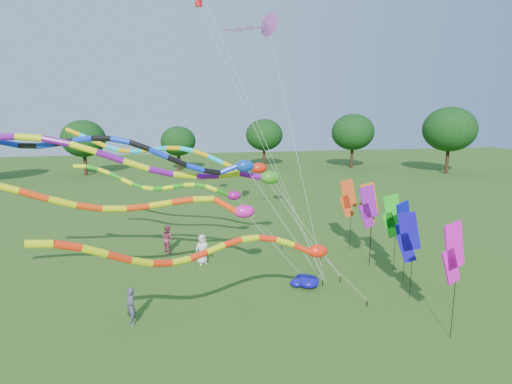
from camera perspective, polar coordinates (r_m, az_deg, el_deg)
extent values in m
plane|color=#245316|center=(18.27, 6.32, -17.90)|extent=(160.00, 160.00, 0.00)
cylinder|color=#382314|center=(71.07, 24.33, 3.89)|extent=(0.50, 0.50, 3.37)
ellipsoid|color=black|center=(70.77, 24.60, 7.42)|extent=(7.11, 7.11, 6.04)
cylinder|color=#382314|center=(67.83, 12.56, 3.90)|extent=(0.50, 0.50, 2.44)
ellipsoid|color=black|center=(67.56, 12.67, 6.58)|extent=(5.14, 5.14, 4.37)
cylinder|color=#382314|center=(74.23, 1.02, 4.74)|extent=(0.50, 0.50, 2.58)
ellipsoid|color=black|center=(73.97, 1.03, 7.34)|extent=(5.44, 5.44, 4.62)
cylinder|color=#382314|center=(69.96, -10.51, 4.58)|extent=(0.50, 0.50, 3.45)
ellipsoid|color=black|center=(69.66, -10.64, 8.26)|extent=(7.28, 7.28, 6.18)
cylinder|color=#382314|center=(65.30, -21.82, 3.28)|extent=(0.50, 0.50, 2.72)
ellipsoid|color=black|center=(65.00, -22.03, 6.38)|extent=(5.74, 5.74, 4.87)
cylinder|color=black|center=(20.69, 14.61, -14.18)|extent=(0.05, 0.05, 0.30)
cylinder|color=silver|center=(19.20, 11.61, -11.05)|extent=(0.02, 0.02, 4.03)
ellipsoid|color=#FF240D|center=(17.87, 8.21, -7.79)|extent=(0.85, 0.55, 0.55)
cylinder|color=#FF300E|center=(17.49, 6.15, -7.51)|extent=(0.25, 0.25, 0.83)
cylinder|color=#D4E50B|center=(17.15, 3.82, -6.68)|extent=(0.25, 0.25, 0.79)
cylinder|color=#FF300E|center=(16.85, 1.48, -6.20)|extent=(0.25, 0.25, 0.75)
cylinder|color=#D4E50B|center=(16.57, -0.85, -6.21)|extent=(0.25, 0.25, 0.72)
cylinder|color=#FF300E|center=(16.30, -3.15, -6.71)|extent=(0.25, 0.25, 0.73)
cylinder|color=#D4E50B|center=(16.02, -5.43, -7.53)|extent=(0.25, 0.25, 0.74)
cylinder|color=#FF300E|center=(15.71, -7.72, -8.40)|extent=(0.25, 0.25, 0.74)
cylinder|color=#D4E50B|center=(15.35, -10.05, -9.04)|extent=(0.25, 0.25, 0.74)
cylinder|color=#FF300E|center=(14.96, -12.48, -9.26)|extent=(0.25, 0.25, 0.77)
cylinder|color=#D4E50B|center=(14.54, -15.07, -8.98)|extent=(0.25, 0.25, 0.80)
cylinder|color=#FF300E|center=(14.13, -17.83, -8.27)|extent=(0.25, 0.25, 0.82)
cylinder|color=#D4E50B|center=(13.80, -20.77, -7.37)|extent=(0.25, 0.25, 0.81)
cylinder|color=#FF300E|center=(13.58, -23.83, -6.60)|extent=(0.25, 0.25, 0.76)
cylinder|color=#D4E50B|center=(13.50, -26.95, -6.20)|extent=(0.25, 0.25, 0.73)
cylinder|color=black|center=(22.76, 6.41, -11.57)|extent=(0.05, 0.05, 0.30)
cylinder|color=silver|center=(21.51, 2.57, -7.17)|extent=(0.02, 0.02, 4.93)
ellipsoid|color=#DE189E|center=(20.53, -1.60, -2.60)|extent=(1.02, 0.65, 0.65)
cylinder|color=#F63E0C|center=(20.51, -4.10, -1.78)|extent=(0.30, 0.30, 1.29)
cylinder|color=#DCE40B|center=(20.50, -7.04, -0.94)|extent=(0.30, 0.30, 1.01)
cylinder|color=#F63E0C|center=(20.35, -9.83, -1.18)|extent=(0.30, 0.30, 1.01)
cylinder|color=#DCE40B|center=(20.18, -12.64, -1.60)|extent=(0.30, 0.30, 1.02)
cylinder|color=#F63E0C|center=(20.01, -15.48, -1.99)|extent=(0.30, 0.30, 1.02)
cylinder|color=#DCE40B|center=(19.83, -18.39, -2.13)|extent=(0.30, 0.30, 1.03)
cylinder|color=#F63E0C|center=(19.65, -21.37, -1.89)|extent=(0.30, 0.30, 1.06)
cylinder|color=#DCE40B|center=(19.51, -24.42, -1.25)|extent=(0.30, 0.30, 1.09)
cylinder|color=#F63E0C|center=(19.44, -27.51, -0.37)|extent=(0.30, 0.30, 1.10)
cylinder|color=#DCE40B|center=(19.49, -30.58, 0.55)|extent=(0.30, 0.30, 1.08)
cylinder|color=black|center=(23.14, 11.16, -11.33)|extent=(0.05, 0.05, 0.30)
cylinder|color=silver|center=(21.64, 6.76, -4.92)|extent=(0.02, 0.02, 6.54)
ellipsoid|color=#328D19|center=(20.60, 1.91, 1.97)|extent=(1.00, 0.64, 0.64)
cylinder|color=#740D91|center=(20.64, -0.62, 2.22)|extent=(0.29, 0.29, 1.17)
cylinder|color=#D9EA0C|center=(20.64, -3.60, 2.34)|extent=(0.29, 0.29, 1.07)
cylinder|color=#740D91|center=(20.38, -6.52, 2.12)|extent=(0.29, 0.29, 1.08)
cylinder|color=#D9EA0C|center=(20.14, -9.50, 2.20)|extent=(0.29, 0.29, 1.09)
cylinder|color=#740D91|center=(19.92, -12.57, 2.67)|extent=(0.29, 0.29, 1.12)
cylinder|color=#D9EA0C|center=(19.77, -15.70, 3.49)|extent=(0.29, 0.29, 1.15)
cylinder|color=#740D91|center=(19.72, -18.88, 4.51)|extent=(0.29, 0.29, 1.15)
cylinder|color=#D9EA0C|center=(19.80, -22.03, 5.47)|extent=(0.29, 0.29, 1.12)
cylinder|color=#740D91|center=(20.00, -25.10, 6.16)|extent=(0.29, 0.29, 1.09)
cylinder|color=#D9EA0C|center=(20.34, -28.01, 6.44)|extent=(0.29, 0.29, 1.07)
cylinder|color=#740D91|center=(20.79, -30.73, 6.32)|extent=(0.29, 0.29, 1.07)
cylinder|color=black|center=(22.47, 8.88, -11.93)|extent=(0.05, 0.05, 0.30)
cylinder|color=silver|center=(20.93, 3.94, -4.51)|extent=(0.02, 0.02, 7.18)
ellipsoid|color=#0C3CAB|center=(19.97, -1.52, 3.51)|extent=(0.87, 0.56, 0.56)
cylinder|color=#0D32DC|center=(19.92, -3.64, 3.04)|extent=(0.25, 0.25, 0.84)
cylinder|color=black|center=(19.78, -5.87, 2.72)|extent=(0.25, 0.25, 0.82)
cylinder|color=#0D32DC|center=(19.52, -8.14, 3.22)|extent=(0.25, 0.25, 0.85)
cylinder|color=black|center=(19.32, -10.48, 4.06)|extent=(0.25, 0.25, 0.88)
cylinder|color=#0D32DC|center=(19.20, -12.87, 5.06)|extent=(0.25, 0.25, 0.87)
cylinder|color=black|center=(19.18, -15.27, 5.96)|extent=(0.25, 0.25, 0.84)
cylinder|color=#0D32DC|center=(19.28, -17.63, 6.56)|extent=(0.25, 0.25, 0.80)
cylinder|color=black|center=(19.48, -19.92, 6.73)|extent=(0.25, 0.25, 0.79)
cylinder|color=#0D32DC|center=(19.78, -22.09, 6.51)|extent=(0.25, 0.25, 0.81)
cylinder|color=black|center=(20.13, -24.16, 6.08)|extent=(0.25, 0.25, 0.82)
cylinder|color=#0D32DC|center=(20.53, -26.14, 5.66)|extent=(0.25, 0.25, 0.81)
cylinder|color=black|center=(20.93, -28.07, 5.46)|extent=(0.25, 0.25, 0.80)
cylinder|color=#0D32DC|center=(21.31, -29.99, 5.60)|extent=(0.25, 0.25, 0.81)
cylinder|color=black|center=(26.11, 8.59, -8.69)|extent=(0.05, 0.05, 0.30)
cylinder|color=silver|center=(25.38, 4.55, -2.72)|extent=(0.02, 0.02, 6.41)
ellipsoid|color=red|center=(25.08, 0.38, 3.21)|extent=(0.98, 0.63, 0.63)
cylinder|color=#0DCBE6|center=(25.00, -1.44, 3.11)|extent=(0.28, 0.28, 0.94)
cylinder|color=gold|center=(24.89, -3.46, 3.43)|extent=(0.28, 0.28, 0.94)
cylinder|color=#0DCBE6|center=(24.95, -5.42, 4.32)|extent=(0.28, 0.28, 0.93)
cylinder|color=gold|center=(25.11, -7.32, 5.09)|extent=(0.28, 0.28, 0.89)
cylinder|color=#0DCBE6|center=(25.39, -9.15, 5.59)|extent=(0.28, 0.28, 0.86)
cylinder|color=gold|center=(25.76, -10.89, 5.76)|extent=(0.28, 0.28, 0.86)
cylinder|color=#0DCBE6|center=(26.20, -12.53, 5.66)|extent=(0.28, 0.28, 0.87)
cylinder|color=gold|center=(26.69, -14.09, 5.44)|extent=(0.28, 0.28, 0.88)
cylinder|color=#0DCBE6|center=(27.20, -15.60, 5.26)|extent=(0.28, 0.28, 0.87)
cylinder|color=gold|center=(27.69, -17.08, 5.26)|extent=(0.28, 0.28, 0.86)
cylinder|color=#0DCBE6|center=(28.15, -18.56, 5.54)|extent=(0.28, 0.28, 0.88)
cylinder|color=gold|center=(28.57, -20.07, 6.05)|extent=(0.28, 0.28, 0.91)
cylinder|color=#0DCBE6|center=(28.94, -21.62, 6.70)|extent=(0.28, 0.28, 0.93)
cylinder|color=gold|center=(29.28, -23.20, 7.34)|extent=(0.28, 0.28, 0.92)
cylinder|color=black|center=(27.87, 3.44, -7.34)|extent=(0.05, 0.05, 0.30)
cylinder|color=silver|center=(27.31, 0.29, -3.84)|extent=(0.02, 0.02, 4.47)
ellipsoid|color=#9B0E72|center=(26.97, -2.95, -0.47)|extent=(0.91, 0.59, 0.59)
cylinder|color=#229F15|center=(26.70, -4.45, -0.12)|extent=(0.26, 0.26, 0.98)
cylinder|color=#F4FF0D|center=(26.45, -5.97, 0.50)|extent=(0.26, 0.26, 0.72)
cylinder|color=#229F15|center=(26.59, -7.43, 0.87)|extent=(0.26, 0.26, 0.70)
cylinder|color=#F4FF0D|center=(26.81, -8.85, 0.95)|extent=(0.26, 0.26, 0.71)
cylinder|color=#229F15|center=(27.11, -10.22, 0.81)|extent=(0.26, 0.26, 0.72)
cylinder|color=#F4FF0D|center=(27.44, -11.55, 0.58)|extent=(0.26, 0.26, 0.72)
cylinder|color=#229F15|center=(27.76, -12.86, 0.44)|extent=(0.26, 0.26, 0.71)
cylinder|color=#F4FF0D|center=(28.05, -14.17, 0.50)|extent=(0.26, 0.26, 0.70)
cylinder|color=#229F15|center=(28.28, -15.49, 0.82)|extent=(0.26, 0.26, 0.72)
cylinder|color=#F4FF0D|center=(28.44, -16.84, 1.36)|extent=(0.26, 0.26, 0.76)
cylinder|color=#229F15|center=(28.54, -18.22, 2.01)|extent=(0.26, 0.26, 0.78)
cylinder|color=#F4FF0D|center=(28.60, -19.62, 2.62)|extent=(0.26, 0.26, 0.76)
cylinder|color=#229F15|center=(28.65, -21.05, 3.04)|extent=(0.26, 0.26, 0.73)
cylinder|color=#F4FF0D|center=(28.71, -22.47, 3.18)|extent=(0.26, 0.26, 0.71)
cylinder|color=black|center=(22.40, 9.11, -12.01)|extent=(0.04, 0.04, 0.30)
cylinder|color=silver|center=(21.84, 0.57, 8.32)|extent=(0.01, 0.01, 16.67)
cylinder|color=red|center=(24.09, -7.68, 23.90)|extent=(0.36, 0.36, 0.50)
cylinder|color=black|center=(22.40, 9.11, -12.01)|extent=(0.04, 0.04, 0.30)
cylinder|color=silver|center=(19.29, -4.95, 18.30)|extent=(0.01, 0.01, 24.38)
cylinder|color=black|center=(22.40, 9.11, -12.01)|extent=(0.04, 0.04, 0.30)
cylinder|color=silver|center=(22.28, 5.31, 5.62)|extent=(0.01, 0.01, 13.72)
cone|color=purple|center=(24.25, 1.60, 21.47)|extent=(1.64, 1.68, 1.43)
cube|color=purple|center=(24.07, -0.13, 21.20)|extent=(0.90, 0.12, 0.04)
cube|color=purple|center=(23.93, -1.51, 20.97)|extent=(0.90, 0.12, 0.04)
cube|color=purple|center=(23.81, -2.89, 20.72)|extent=(0.90, 0.12, 0.04)
cylinder|color=black|center=(24.89, 18.09, -5.58)|extent=(0.02, 0.02, 4.01)
cube|color=#1CBF1B|center=(24.50, 17.78, -2.42)|extent=(1.12, 0.44, 1.93)
cube|color=#1CBF1B|center=(24.67, 17.49, -4.23)|extent=(0.98, 0.39, 1.51)
cylinder|color=black|center=(23.44, 19.27, -6.68)|extent=(0.02, 0.02, 3.98)
cube|color=#0B0D9E|center=(22.92, 19.12, -3.45)|extent=(1.13, 0.41, 1.93)
cube|color=#0B0D9E|center=(23.06, 18.87, -5.41)|extent=(0.99, 0.36, 1.51)
cylinder|color=black|center=(18.38, 25.01, -11.16)|extent=(0.02, 0.02, 4.39)
cube|color=#F40DC9|center=(17.72, 24.92, -6.50)|extent=(1.15, 0.28, 1.93)
cube|color=#F40DC9|center=(17.90, 24.55, -8.99)|extent=(1.00, 0.25, 1.51)
cylinder|color=black|center=(24.99, 15.08, -4.86)|extent=(0.02, 0.02, 4.43)
cube|color=purple|center=(24.53, 14.79, -1.26)|extent=(1.16, 0.12, 1.93)
cube|color=purple|center=(24.67, 14.54, -3.09)|extent=(1.01, 0.11, 1.51)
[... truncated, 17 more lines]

